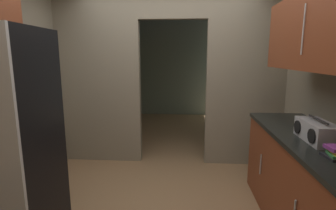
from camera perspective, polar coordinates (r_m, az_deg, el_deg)
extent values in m
cube|color=gray|center=(4.09, -14.92, 5.89)|extent=(1.25, 0.12, 2.61)
cube|color=gray|center=(3.96, 16.64, 5.66)|extent=(1.13, 0.12, 2.61)
cube|color=gray|center=(3.93, 1.12, 21.71)|extent=(0.99, 0.12, 0.47)
cube|color=gray|center=(7.22, 1.99, 8.20)|extent=(3.37, 0.10, 2.61)
cube|color=gray|center=(5.86, -14.99, 7.25)|extent=(0.10, 3.36, 2.61)
cube|color=gray|center=(5.71, 18.11, 7.00)|extent=(0.10, 3.36, 2.61)
cube|color=black|center=(2.65, -32.16, -6.24)|extent=(0.74, 0.67, 1.85)
cube|color=brown|center=(2.74, 28.61, -16.13)|extent=(0.59, 2.00, 0.89)
cube|color=black|center=(2.58, 29.54, -6.79)|extent=(0.63, 2.00, 0.04)
cylinder|color=#B7BABC|center=(3.00, 19.67, -12.18)|extent=(0.01, 0.01, 0.22)
cube|color=brown|center=(2.48, 31.55, 13.99)|extent=(0.34, 1.80, 0.66)
cylinder|color=#B7BABC|center=(2.41, 27.58, 14.50)|extent=(0.01, 0.01, 0.40)
cube|color=#B2B2B7|center=(2.47, 29.88, -5.07)|extent=(0.19, 0.44, 0.16)
cylinder|color=#262626|center=(2.45, 30.10, -2.76)|extent=(0.02, 0.30, 0.02)
cylinder|color=black|center=(2.31, 28.98, -5.99)|extent=(0.01, 0.12, 0.12)
cylinder|color=black|center=(2.54, 26.54, -4.34)|extent=(0.01, 0.12, 0.12)
cube|color=black|center=(2.15, 32.79, -9.57)|extent=(0.15, 0.16, 0.02)
cube|color=#8C3893|center=(2.14, 32.89, -7.96)|extent=(0.11, 0.13, 0.03)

